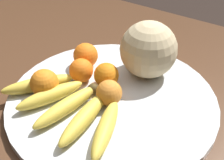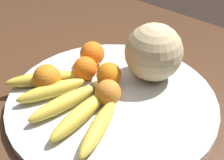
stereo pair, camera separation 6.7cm
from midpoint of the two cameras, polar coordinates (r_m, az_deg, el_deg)
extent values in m
cube|color=#4C301E|center=(0.74, 0.04, -4.75)|extent=(1.48, 1.06, 0.04)
cube|color=#4C301E|center=(1.58, -7.58, 4.22)|extent=(0.07, 0.07, 0.67)
cylinder|color=silver|center=(0.71, 2.72, -3.91)|extent=(0.47, 0.47, 0.02)
torus|color=navy|center=(0.71, 2.72, -3.71)|extent=(0.47, 0.47, 0.01)
sphere|color=beige|center=(0.74, 10.23, 4.94)|extent=(0.14, 0.14, 0.14)
sphere|color=#473819|center=(0.71, -0.55, -1.41)|extent=(0.02, 0.02, 0.02)
ellipsoid|color=gold|center=(0.74, -10.14, 0.14)|extent=(0.13, 0.16, 0.03)
ellipsoid|color=gold|center=(0.70, -8.35, -2.01)|extent=(0.09, 0.16, 0.03)
ellipsoid|color=gold|center=(0.67, -5.96, -4.28)|extent=(0.06, 0.17, 0.03)
ellipsoid|color=gold|center=(0.64, -2.95, -6.59)|extent=(0.05, 0.18, 0.03)
ellipsoid|color=gold|center=(0.61, 0.66, -8.84)|extent=(0.09, 0.17, 0.03)
sphere|color=orange|center=(0.67, 2.14, -2.43)|extent=(0.06, 0.06, 0.06)
sphere|color=orange|center=(0.75, -2.38, 2.05)|extent=(0.06, 0.06, 0.06)
sphere|color=orange|center=(0.72, -9.20, 0.26)|extent=(0.06, 0.06, 0.06)
sphere|color=orange|center=(0.80, -1.21, 4.73)|extent=(0.06, 0.06, 0.06)
sphere|color=orange|center=(0.73, 1.97, 0.90)|extent=(0.06, 0.06, 0.06)
cube|color=white|center=(0.72, -0.07, -2.38)|extent=(0.09, 0.09, 0.00)
camera|label=1|loc=(0.03, -87.14, 2.16)|focal=50.00mm
camera|label=2|loc=(0.03, 92.86, -2.16)|focal=50.00mm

